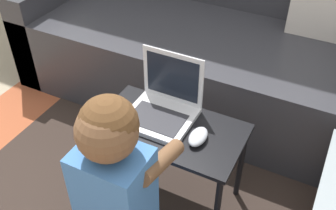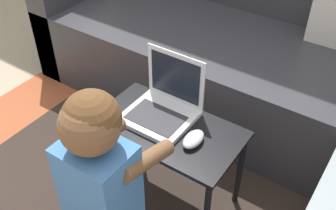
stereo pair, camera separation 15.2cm
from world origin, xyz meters
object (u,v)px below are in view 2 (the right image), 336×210
at_px(couch, 223,43).
at_px(laptop, 163,107).
at_px(person_seated, 103,199).
at_px(laptop_desk, 168,138).
at_px(computer_mouse, 193,139).

height_order(couch, laptop, couch).
relative_size(laptop, person_seated, 0.32).
relative_size(laptop_desk, computer_mouse, 5.28).
distance_m(computer_mouse, person_seated, 0.38).
relative_size(couch, person_seated, 2.44).
xyz_separation_m(couch, person_seated, (0.20, -1.23, 0.07)).
xyz_separation_m(couch, laptop_desk, (0.20, -0.85, 0.05)).
height_order(couch, person_seated, couch).
bearing_deg(laptop_desk, couch, 103.51).
bearing_deg(person_seated, couch, 99.42).
xyz_separation_m(couch, computer_mouse, (0.33, -0.87, 0.12)).
relative_size(laptop_desk, person_seated, 0.71).
bearing_deg(person_seated, computer_mouse, 70.67).
distance_m(couch, laptop_desk, 0.87).
bearing_deg(person_seated, laptop_desk, 89.92).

